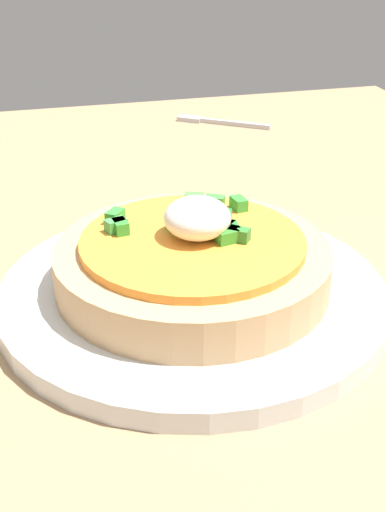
{
  "coord_description": "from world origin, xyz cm",
  "views": [
    {
      "loc": [
        29.33,
        -16.15,
        25.45
      ],
      "look_at": [
        -5.91,
        -6.67,
        6.25
      ],
      "focal_mm": 47.1,
      "sensor_mm": 36.0,
      "label": 1
    }
  ],
  "objects": [
    {
      "name": "fork",
      "position": [
        -43.13,
        6.03,
        3.18
      ],
      "size": [
        7.29,
        9.57,
        0.5
      ],
      "rotation": [
        0.0,
        0.0,
        -2.2
      ],
      "color": "#B7B7BC",
      "rests_on": "dining_table"
    },
    {
      "name": "plate",
      "position": [
        -5.91,
        -6.67,
        3.59
      ],
      "size": [
        24.31,
        24.31,
        1.33
      ],
      "primitive_type": "cylinder",
      "color": "silver",
      "rests_on": "dining_table"
    },
    {
      "name": "dining_table",
      "position": [
        0.0,
        0.0,
        1.46
      ],
      "size": [
        109.43,
        65.82,
        2.93
      ],
      "primitive_type": "cube",
      "color": "tan",
      "rests_on": "ground"
    },
    {
      "name": "pizza",
      "position": [
        -5.94,
        -6.65,
        5.93
      ],
      "size": [
        17.05,
        17.05,
        5.68
      ],
      "color": "tan",
      "rests_on": "plate"
    }
  ]
}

